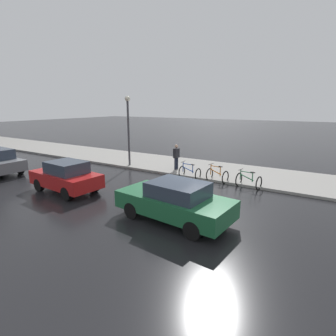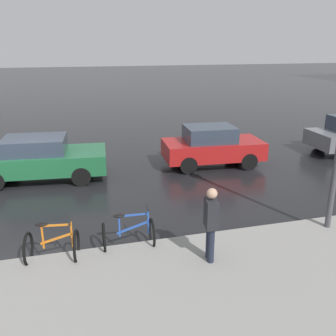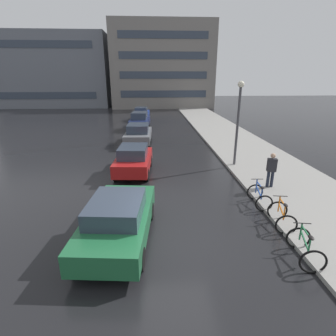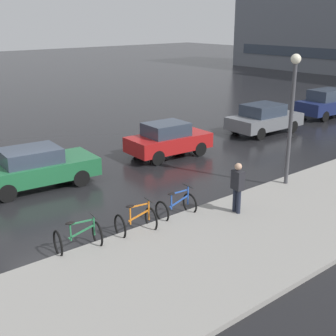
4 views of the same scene
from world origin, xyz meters
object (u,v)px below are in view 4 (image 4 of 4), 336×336
car_grey (264,118)px  streetlamp (292,105)px  car_green (35,167)px  bicycle_nearest (78,238)px  car_red (168,139)px  bicycle_second (136,222)px  pedestrian (237,187)px  car_navy (327,103)px  bicycle_third (176,207)px

car_grey → streetlamp: size_ratio=0.89×
car_green → bicycle_nearest: bearing=-13.6°
car_red → car_grey: (-0.06, 6.78, 0.02)m
streetlamp → car_red: bearing=-172.1°
car_grey → bicycle_second: bearing=-66.2°
pedestrian → streetlamp: size_ratio=0.37×
car_green → streetlamp: (5.92, 7.09, 2.29)m
car_red → car_navy: car_navy is taller
bicycle_second → streetlamp: bearing=87.1°
pedestrian → bicycle_second: bearing=-106.8°
bicycle_nearest → bicycle_second: bearing=84.4°
bicycle_nearest → car_grey: (-5.38, 14.37, 0.39)m
bicycle_nearest → bicycle_second: (0.17, 1.79, 0.00)m
car_navy → streetlamp: bearing=-63.8°
streetlamp → pedestrian: bearing=-79.5°
car_red → pedestrian: size_ratio=2.19×
bicycle_nearest → car_grey: 15.35m
bicycle_nearest → bicycle_third: 3.44m
car_grey → pedestrian: size_ratio=2.44×
bicycle_nearest → streetlamp: bearing=86.5°
bicycle_nearest → car_red: (-5.32, 7.59, 0.38)m
bicycle_nearest → car_navy: (-5.53, 20.66, 0.46)m
bicycle_nearest → pedestrian: 5.16m
bicycle_third → car_navy: size_ratio=0.28×
car_green → car_navy: (-0.13, 19.35, 0.10)m
bicycle_nearest → car_navy: bearing=105.0°
car_red → car_navy: (-0.21, 13.07, 0.08)m
bicycle_third → bicycle_second: bearing=-85.3°
bicycle_second → car_red: 8.00m
car_red → pedestrian: pedestrian is taller
car_red → car_navy: bearing=90.9°
bicycle_nearest → pedestrian: size_ratio=0.72×
car_red → car_navy: size_ratio=0.90×
car_grey → car_navy: size_ratio=1.01×
bicycle_nearest → streetlamp: 8.82m
car_red → pedestrian: 6.97m
bicycle_nearest → pedestrian: (1.14, 4.99, 0.60)m
streetlamp → car_grey: bearing=134.6°
bicycle_nearest → bicycle_second: size_ratio=1.09×
bicycle_third → pedestrian: pedestrian is taller
bicycle_third → streetlamp: bearing=84.5°
bicycle_nearest → car_green: size_ratio=0.28×
car_navy → car_red: bearing=-89.1°
car_red → pedestrian: (6.46, -2.60, 0.22)m
bicycle_third → car_red: car_red is taller
bicycle_second → car_grey: 13.76m
bicycle_nearest → streetlamp: streetlamp is taller
bicycle_nearest → car_navy: 21.39m
bicycle_second → streetlamp: streetlamp is taller
car_green → car_red: 6.28m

